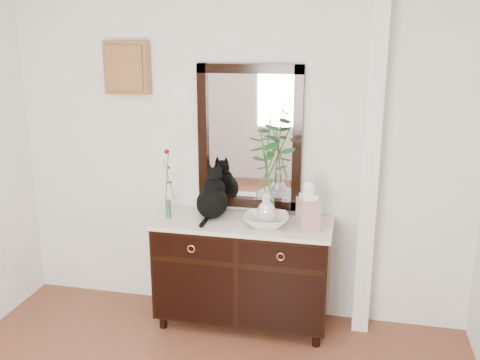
% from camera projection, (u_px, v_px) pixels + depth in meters
% --- Properties ---
extents(wall_back, '(3.60, 0.04, 2.70)m').
position_uv_depth(wall_back, '(237.00, 148.00, 4.10)').
color(wall_back, white).
rests_on(wall_back, ground).
extents(pilaster, '(0.12, 0.20, 2.70)m').
position_uv_depth(pilaster, '(371.00, 157.00, 3.82)').
color(pilaster, white).
rests_on(pilaster, ground).
extents(sideboard, '(1.33, 0.52, 0.82)m').
position_uv_depth(sideboard, '(243.00, 268.00, 4.08)').
color(sideboard, black).
rests_on(sideboard, ground).
extents(wall_mirror, '(0.80, 0.06, 1.10)m').
position_uv_depth(wall_mirror, '(250.00, 138.00, 4.05)').
color(wall_mirror, black).
rests_on(wall_mirror, wall_back).
extents(key_cabinet, '(0.35, 0.10, 0.40)m').
position_uv_depth(key_cabinet, '(127.00, 68.00, 4.08)').
color(key_cabinet, brown).
rests_on(key_cabinet, wall_back).
extents(cat, '(0.27, 0.33, 0.38)m').
position_uv_depth(cat, '(212.00, 193.00, 4.03)').
color(cat, black).
rests_on(cat, sideboard).
extents(lotus_bowl, '(0.36, 0.36, 0.08)m').
position_uv_depth(lotus_bowl, '(266.00, 220.00, 3.89)').
color(lotus_bowl, silver).
rests_on(lotus_bowl, sideboard).
extents(vase_branches, '(0.51, 0.51, 0.83)m').
position_uv_depth(vase_branches, '(267.00, 168.00, 3.78)').
color(vase_branches, silver).
rests_on(vase_branches, lotus_bowl).
extents(bud_vase_rose, '(0.09, 0.09, 0.55)m').
position_uv_depth(bud_vase_rose, '(167.00, 183.00, 3.99)').
color(bud_vase_rose, '#31633E').
rests_on(bud_vase_rose, sideboard).
extents(ginger_jar, '(0.18, 0.18, 0.37)m').
position_uv_depth(ginger_jar, '(308.00, 205.00, 3.76)').
color(ginger_jar, silver).
rests_on(ginger_jar, sideboard).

